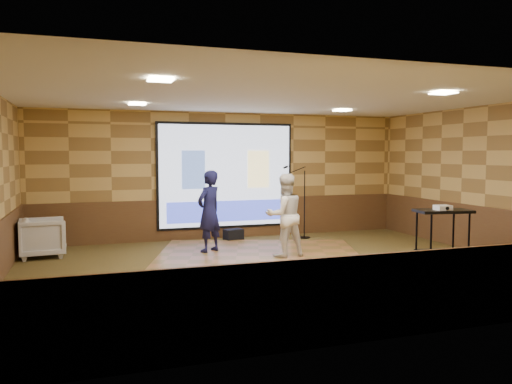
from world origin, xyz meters
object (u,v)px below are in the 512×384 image
object	(u,v)px
dance_floor	(259,253)
mic_stand	(302,218)
player_right	(285,215)
duffel_bag	(233,235)
banquet_chair	(43,237)
av_table	(443,226)
projector_screen	(226,177)
player_left	(209,211)
projector	(443,208)

from	to	relation	value
dance_floor	mic_stand	world-z (taller)	mic_stand
dance_floor	player_right	world-z (taller)	player_right
player_right	duffel_bag	xyz separation A→B (m)	(-0.40, 2.21, -0.70)
banquet_chair	mic_stand	bearing A→B (deg)	-91.27
player_right	av_table	world-z (taller)	player_right
projector_screen	banquet_chair	size ratio (longest dim) A/B	3.93
banquet_chair	duffel_bag	size ratio (longest dim) A/B	2.01
dance_floor	banquet_chair	size ratio (longest dim) A/B	4.71
dance_floor	player_right	distance (m)	1.03
player_left	projector	bearing A→B (deg)	110.73
player_left	av_table	distance (m)	4.48
player_left	projector	world-z (taller)	player_left
banquet_chair	duffel_bag	world-z (taller)	banquet_chair
player_right	duffel_bag	size ratio (longest dim) A/B	3.83
dance_floor	banquet_chair	world-z (taller)	banquet_chair
projector_screen	projector	bearing A→B (deg)	-55.56
projector	duffel_bag	bearing A→B (deg)	132.45
dance_floor	banquet_chair	distance (m)	4.26
projector_screen	player_left	distance (m)	1.96
projector_screen	av_table	distance (m)	5.11
av_table	banquet_chair	bearing A→B (deg)	155.87
player_left	duffel_bag	size ratio (longest dim) A/B	3.94
player_right	projector	size ratio (longest dim) A/B	6.06
projector_screen	duffel_bag	xyz separation A→B (m)	(0.06, -0.38, -1.34)
dance_floor	av_table	bearing A→B (deg)	-35.79
player_right	duffel_bag	world-z (taller)	player_right
av_table	dance_floor	bearing A→B (deg)	144.21
player_left	banquet_chair	world-z (taller)	player_left
projector	player_left	bearing A→B (deg)	151.73
player_left	av_table	bearing A→B (deg)	111.77
mic_stand	banquet_chair	bearing A→B (deg)	-168.79
projector	projector_screen	bearing A→B (deg)	130.45
player_right	projector	distance (m)	2.89
projector_screen	av_table	bearing A→B (deg)	-54.64
projector	duffel_bag	world-z (taller)	projector
dance_floor	projector	size ratio (longest dim) A/B	14.98
duffel_bag	av_table	bearing A→B (deg)	-52.57
av_table	duffel_bag	distance (m)	4.75
mic_stand	duffel_bag	world-z (taller)	mic_stand
dance_floor	player_right	size ratio (longest dim) A/B	2.47
player_right	mic_stand	xyz separation A→B (m)	(1.25, 1.99, -0.34)
projector_screen	player_left	bearing A→B (deg)	-115.97
player_left	av_table	size ratio (longest dim) A/B	1.63
duffel_bag	banquet_chair	bearing A→B (deg)	-171.05
mic_stand	av_table	bearing A→B (deg)	-63.93
dance_floor	projector	world-z (taller)	projector
dance_floor	mic_stand	bearing A→B (deg)	42.77
player_left	banquet_chair	bearing A→B (deg)	-46.53
projector_screen	player_left	world-z (taller)	projector_screen
mic_stand	player_right	bearing A→B (deg)	-115.08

